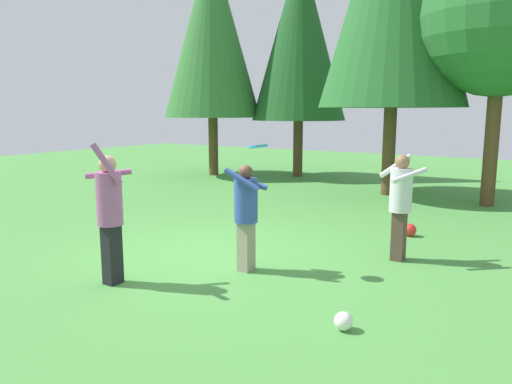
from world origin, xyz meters
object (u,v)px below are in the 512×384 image
(ball_red, at_px, (410,230))
(ball_white, at_px, (343,321))
(frisbee, at_px, (258,146))
(tree_far_left, at_px, (212,30))
(tree_left, at_px, (299,35))
(person_thrower, at_px, (110,208))
(person_catcher, at_px, (401,198))
(person_bystander, at_px, (246,209))
(tree_right, at_px, (502,17))

(ball_red, xyz_separation_m, ball_white, (0.51, -4.38, -0.02))
(frisbee, relative_size, tree_far_left, 0.04)
(tree_left, bearing_deg, person_thrower, -74.53)
(person_catcher, distance_m, tree_left, 10.66)
(tree_far_left, bearing_deg, person_catcher, -36.95)
(ball_red, distance_m, tree_left, 9.78)
(ball_white, xyz_separation_m, tree_left, (-6.26, 10.71, 4.76))
(ball_white, bearing_deg, tree_left, 120.31)
(person_bystander, distance_m, ball_red, 3.70)
(tree_left, height_order, tree_right, tree_left)
(person_bystander, distance_m, tree_right, 8.46)
(frisbee, bearing_deg, person_catcher, 47.14)
(ball_red, distance_m, tree_right, 5.99)
(person_bystander, xyz_separation_m, tree_right, (2.24, 7.34, 3.55))
(frisbee, xyz_separation_m, tree_right, (2.06, 7.29, 2.64))
(frisbee, bearing_deg, ball_white, -32.02)
(person_thrower, bearing_deg, tree_far_left, 73.99)
(person_bystander, distance_m, ball_white, 2.40)
(tree_right, bearing_deg, tree_far_left, 174.00)
(tree_left, xyz_separation_m, tree_right, (6.52, -2.29, -0.40))
(tree_far_left, relative_size, tree_right, 1.29)
(frisbee, distance_m, tree_far_left, 11.46)
(tree_far_left, xyz_separation_m, tree_right, (9.29, -0.98, -0.64))
(person_bystander, distance_m, tree_far_left, 11.68)
(tree_far_left, bearing_deg, tree_left, 25.42)
(person_bystander, relative_size, tree_far_left, 0.19)
(frisbee, bearing_deg, tree_far_left, 131.16)
(ball_white, distance_m, tree_far_left, 13.96)
(tree_right, bearing_deg, ball_white, -91.74)
(person_catcher, relative_size, ball_red, 6.91)
(ball_white, distance_m, tree_left, 13.29)
(tree_right, bearing_deg, person_bystander, -106.94)
(person_catcher, xyz_separation_m, person_bystander, (-1.72, -1.72, -0.06))
(ball_white, height_order, tree_left, tree_left)
(ball_red, bearing_deg, person_catcher, -80.89)
(person_thrower, relative_size, frisbee, 5.55)
(person_thrower, distance_m, ball_red, 5.52)
(frisbee, xyz_separation_m, tree_left, (-4.45, 9.58, 3.04))
(frisbee, relative_size, ball_white, 1.71)
(ball_white, xyz_separation_m, tree_right, (0.26, 8.42, 4.37))
(person_bystander, height_order, ball_red, person_bystander)
(person_bystander, bearing_deg, tree_left, 97.03)
(frisbee, xyz_separation_m, ball_white, (1.81, -1.13, -1.72))
(ball_red, xyz_separation_m, tree_left, (-5.75, 6.34, 4.74))
(person_bystander, bearing_deg, ball_white, -45.45)
(person_bystander, bearing_deg, ball_red, 49.09)
(person_catcher, bearing_deg, ball_red, -128.03)
(ball_red, relative_size, tree_left, 0.03)
(person_thrower, relative_size, ball_white, 9.49)
(ball_red, height_order, tree_far_left, tree_far_left)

